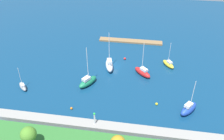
{
  "coord_description": "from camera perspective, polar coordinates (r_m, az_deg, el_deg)",
  "views": [
    {
      "loc": [
        -10.16,
        69.41,
        45.91
      ],
      "look_at": [
        0.0,
        4.83,
        1.5
      ],
      "focal_mm": 38.13,
      "sensor_mm": 36.0,
      "label": 1
    }
  ],
  "objects": [
    {
      "name": "water",
      "position": [
        83.84,
        0.51,
        0.98
      ],
      "size": [
        160.0,
        160.0,
        0.0
      ],
      "primitive_type": "plane",
      "color": "navy",
      "rests_on": "ground"
    },
    {
      "name": "pier_dock",
      "position": [
        99.87,
        4.48,
        6.93
      ],
      "size": [
        26.02,
        3.08,
        0.66
      ],
      "primitive_type": "cube",
      "color": "olive",
      "rests_on": "ground"
    },
    {
      "name": "breakwater",
      "position": [
        61.69,
        -3.56,
        -13.16
      ],
      "size": [
        66.51,
        2.86,
        1.2
      ],
      "primitive_type": "cube",
      "color": "gray",
      "rests_on": "ground"
    },
    {
      "name": "harbor_beacon",
      "position": [
        59.8,
        -4.21,
        -11.31
      ],
      "size": [
        0.56,
        0.56,
        3.73
      ],
      "color": "silver",
      "rests_on": "breakwater"
    },
    {
      "name": "park_tree_west",
      "position": [
        56.67,
        -19.41,
        -14.36
      ],
      "size": [
        3.55,
        3.55,
        5.58
      ],
      "color": "brown",
      "rests_on": "shoreline_park"
    },
    {
      "name": "sailboat_blue_east_end",
      "position": [
        67.97,
        17.91,
        -8.79
      ],
      "size": [
        5.88,
        6.53,
        10.36
      ],
      "rotation": [
        0.0,
        0.0,
        4.04
      ],
      "color": "#2347B2",
      "rests_on": "water"
    },
    {
      "name": "sailboat_green_mid_basin",
      "position": [
        74.66,
        -5.85,
        -2.76
      ],
      "size": [
        5.85,
        7.49,
        13.07
      ],
      "rotation": [
        0.0,
        0.0,
        4.18
      ],
      "color": "#19724C",
      "rests_on": "water"
    },
    {
      "name": "sailboat_white_west_end",
      "position": [
        81.49,
        -0.64,
        1.25
      ],
      "size": [
        4.21,
        7.9,
        13.42
      ],
      "rotation": [
        0.0,
        0.0,
        4.96
      ],
      "color": "white",
      "rests_on": "water"
    },
    {
      "name": "sailboat_yellow_near_pier",
      "position": [
        85.51,
        13.37,
        1.43
      ],
      "size": [
        4.73,
        5.65,
        9.06
      ],
      "rotation": [
        0.0,
        0.0,
        5.32
      ],
      "color": "yellow",
      "rests_on": "water"
    },
    {
      "name": "sailboat_red_inner_mooring",
      "position": [
        79.2,
        7.34,
        -0.48
      ],
      "size": [
        6.45,
        6.4,
        11.78
      ],
      "rotation": [
        0.0,
        0.0,
        5.51
      ],
      "color": "red",
      "rests_on": "water"
    },
    {
      "name": "sailboat_gray_by_breakwater",
      "position": [
        78.03,
        -20.61,
        -3.68
      ],
      "size": [
        4.45,
        4.55,
        7.45
      ],
      "rotation": [
        0.0,
        0.0,
        5.48
      ],
      "color": "gray",
      "rests_on": "water"
    },
    {
      "name": "mooring_buoy_orange",
      "position": [
        67.31,
        -9.71,
        -9.05
      ],
      "size": [
        0.67,
        0.67,
        0.67
      ],
      "primitive_type": "sphere",
      "color": "orange",
      "rests_on": "water"
    },
    {
      "name": "mooring_buoy_yellow",
      "position": [
        68.8,
        10.64,
        -7.99
      ],
      "size": [
        0.74,
        0.74,
        0.74
      ],
      "primitive_type": "sphere",
      "color": "yellow",
      "rests_on": "water"
    },
    {
      "name": "mooring_buoy_red",
      "position": [
        87.32,
        3.1,
        2.74
      ],
      "size": [
        0.86,
        0.86,
        0.86
      ],
      "primitive_type": "sphere",
      "color": "red",
      "rests_on": "water"
    }
  ]
}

